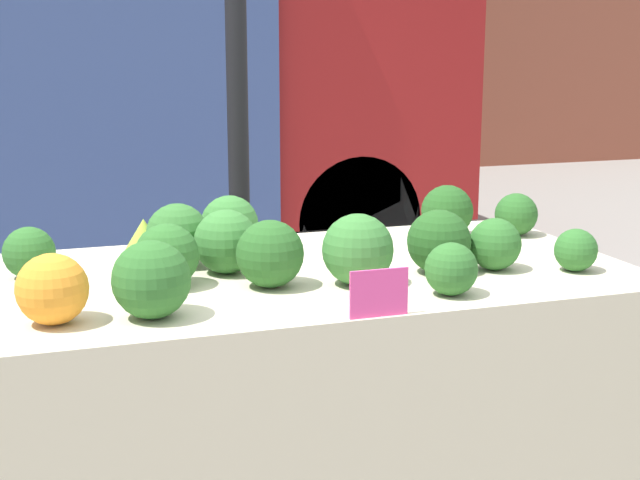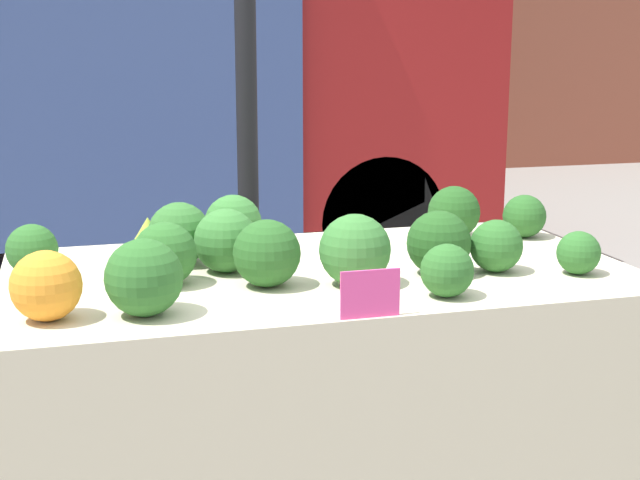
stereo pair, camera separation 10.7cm
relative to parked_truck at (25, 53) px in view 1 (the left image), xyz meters
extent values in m
cylinder|color=black|center=(0.64, -3.25, -0.18)|extent=(0.07, 0.07, 2.54)
cube|color=maroon|center=(2.08, 0.00, -0.24)|extent=(1.38, 1.95, 1.68)
cylinder|color=black|center=(1.95, -0.87, -1.04)|extent=(0.82, 0.22, 0.82)
cylinder|color=black|center=(1.95, 0.87, -1.04)|extent=(0.82, 0.22, 0.82)
cube|color=beige|center=(0.70, -3.93, -0.54)|extent=(1.66, 0.91, 0.03)
cube|color=beige|center=(0.70, -4.38, -0.81)|extent=(1.66, 0.01, 0.51)
cylinder|color=black|center=(-0.07, -3.53, -1.00)|extent=(0.05, 0.05, 0.89)
cylinder|color=black|center=(1.47, -3.53, -1.00)|extent=(0.05, 0.05, 0.89)
sphere|color=orange|center=(0.00, -4.20, -0.45)|extent=(0.16, 0.16, 0.16)
cone|color=#93B238|center=(0.27, -3.63, -0.47)|extent=(0.14, 0.14, 0.11)
sphere|color=#387533|center=(0.45, -3.89, -0.44)|extent=(0.17, 0.17, 0.17)
sphere|color=#2D6628|center=(0.92, -4.26, -0.46)|extent=(0.13, 0.13, 0.13)
sphere|color=#2D6628|center=(-0.04, -3.78, -0.46)|extent=(0.13, 0.13, 0.13)
sphere|color=#387533|center=(0.51, -3.66, -0.44)|extent=(0.17, 0.17, 0.17)
sphere|color=#285B23|center=(1.42, -3.71, -0.46)|extent=(0.13, 0.13, 0.13)
sphere|color=#2D6628|center=(1.14, -4.08, -0.46)|extent=(0.14, 0.14, 0.14)
sphere|color=#2D6628|center=(0.28, -3.98, -0.45)|extent=(0.16, 0.16, 0.16)
sphere|color=#336B2D|center=(0.34, -3.77, -0.44)|extent=(0.17, 0.17, 0.17)
sphere|color=#2D6628|center=(1.34, -4.16, -0.47)|extent=(0.11, 0.11, 0.11)
sphere|color=#23511E|center=(0.98, -4.06, -0.44)|extent=(0.17, 0.17, 0.17)
sphere|color=#387533|center=(0.74, -4.10, -0.44)|extent=(0.18, 0.18, 0.18)
sphere|color=#2D6628|center=(0.21, -4.22, -0.44)|extent=(0.17, 0.17, 0.17)
sphere|color=#23511E|center=(1.20, -3.66, -0.44)|extent=(0.16, 0.16, 0.16)
sphere|color=#285B23|center=(0.52, -4.06, -0.44)|extent=(0.17, 0.17, 0.17)
cube|color=#EF4793|center=(0.69, -4.37, -0.47)|extent=(0.14, 0.01, 0.11)
camera|label=1|loc=(-0.03, -6.13, 0.07)|focal=50.00mm
camera|label=2|loc=(0.07, -6.16, 0.07)|focal=50.00mm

